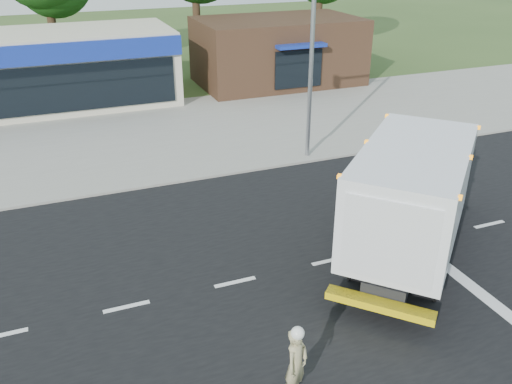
% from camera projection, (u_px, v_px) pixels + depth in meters
% --- Properties ---
extents(ground, '(120.00, 120.00, 0.00)m').
position_uv_depth(ground, '(330.00, 261.00, 16.08)').
color(ground, '#385123').
rests_on(ground, ground).
extents(road_asphalt, '(60.00, 14.00, 0.02)m').
position_uv_depth(road_asphalt, '(330.00, 261.00, 16.07)').
color(road_asphalt, black).
rests_on(road_asphalt, ground).
extents(sidewalk, '(60.00, 2.40, 0.12)m').
position_uv_depth(sidewalk, '(237.00, 161.00, 22.92)').
color(sidewalk, gray).
rests_on(sidewalk, ground).
extents(parking_apron, '(60.00, 9.00, 0.02)m').
position_uv_depth(parking_apron, '(199.00, 122.00, 27.80)').
color(parking_apron, gray).
rests_on(parking_apron, ground).
extents(lane_markings, '(55.20, 7.00, 0.01)m').
position_uv_depth(lane_markings, '(395.00, 275.00, 15.38)').
color(lane_markings, silver).
rests_on(lane_markings, road_asphalt).
extents(ems_box_truck, '(7.72, 7.55, 3.66)m').
position_uv_depth(ems_box_truck, '(416.00, 187.00, 15.75)').
color(ems_box_truck, black).
rests_on(ems_box_truck, ground).
extents(emergency_worker, '(0.73, 0.67, 1.79)m').
position_uv_depth(emergency_worker, '(296.00, 363.00, 11.06)').
color(emergency_worker, tan).
rests_on(emergency_worker, ground).
extents(retail_strip_mall, '(18.00, 6.20, 4.00)m').
position_uv_depth(retail_strip_mall, '(4.00, 73.00, 28.93)').
color(retail_strip_mall, beige).
rests_on(retail_strip_mall, ground).
extents(brown_storefront, '(10.00, 6.70, 4.00)m').
position_uv_depth(brown_storefront, '(278.00, 51.00, 34.26)').
color(brown_storefront, '#382316').
rests_on(brown_storefront, ground).
extents(traffic_signal_pole, '(3.51, 0.25, 8.00)m').
position_uv_depth(traffic_signal_pole, '(297.00, 43.00, 21.08)').
color(traffic_signal_pole, gray).
rests_on(traffic_signal_pole, ground).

